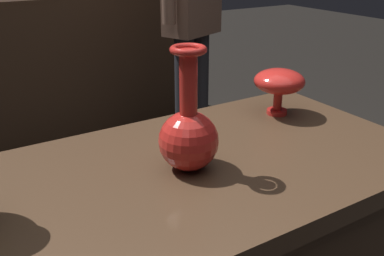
# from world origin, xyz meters

# --- Properties ---
(back_display_shelf) EXTENTS (2.60, 0.40, 0.99)m
(back_display_shelf) POSITION_xyz_m (0.00, 2.20, 0.49)
(back_display_shelf) COLOR #382619
(back_display_shelf) RESTS_ON ground_plane
(vase_centerpiece) EXTENTS (0.14, 0.14, 0.30)m
(vase_centerpiece) POSITION_xyz_m (-0.02, -0.01, 0.89)
(vase_centerpiece) COLOR red
(vase_centerpiece) RESTS_ON display_plinth
(vase_left_accent) EXTENTS (0.16, 0.16, 0.14)m
(vase_left_accent) POSITION_xyz_m (0.40, 0.15, 0.90)
(vase_left_accent) COLOR red
(vase_left_accent) RESTS_ON display_plinth
(visitor_near_right) EXTENTS (0.44, 0.29, 1.70)m
(visitor_near_right) POSITION_xyz_m (0.76, 1.25, 1.01)
(visitor_near_right) COLOR #232328
(visitor_near_right) RESTS_ON ground_plane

